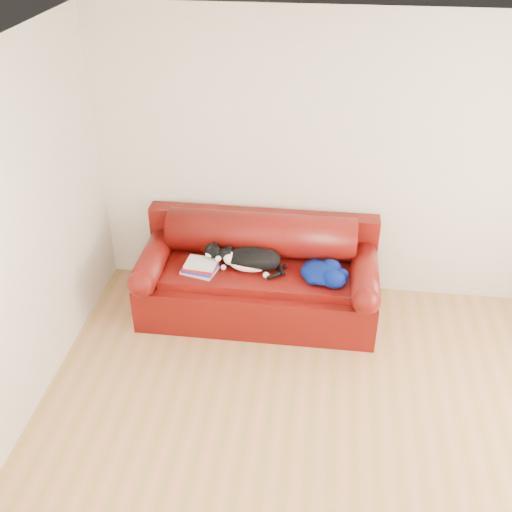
{
  "coord_description": "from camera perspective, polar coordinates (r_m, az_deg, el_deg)",
  "views": [
    {
      "loc": [
        -0.18,
        -2.86,
        3.46
      ],
      "look_at": [
        -0.72,
        1.35,
        0.7
      ],
      "focal_mm": 42.0,
      "sensor_mm": 36.0,
      "label": 1
    }
  ],
  "objects": [
    {
      "name": "cat",
      "position": [
        5.21,
        -0.41,
        -0.36
      ],
      "size": [
        0.68,
        0.29,
        0.25
      ],
      "rotation": [
        0.0,
        0.0,
        -0.05
      ],
      "color": "black",
      "rests_on": "sofa_base"
    },
    {
      "name": "sofa_back",
      "position": [
        5.48,
        0.51,
        0.76
      ],
      "size": [
        2.1,
        1.01,
        0.88
      ],
      "color": "#440209",
      "rests_on": "ground"
    },
    {
      "name": "sofa_base",
      "position": [
        5.45,
        0.19,
        -3.3
      ],
      "size": [
        2.1,
        0.9,
        0.5
      ],
      "color": "#440209",
      "rests_on": "ground"
    },
    {
      "name": "room_shell",
      "position": [
        3.41,
        11.23,
        0.48
      ],
      "size": [
        4.52,
        4.02,
        2.61
      ],
      "color": "beige",
      "rests_on": "ground"
    },
    {
      "name": "book_stack",
      "position": [
        5.23,
        -5.32,
        -1.03
      ],
      "size": [
        0.33,
        0.28,
        0.1
      ],
      "rotation": [
        0.0,
        0.0,
        -0.17
      ],
      "color": "beige",
      "rests_on": "sofa_base"
    },
    {
      "name": "ground",
      "position": [
        4.5,
        7.23,
        -17.73
      ],
      "size": [
        4.5,
        4.5,
        0.0
      ],
      "primitive_type": "plane",
      "color": "olive",
      "rests_on": "ground"
    },
    {
      "name": "blanket",
      "position": [
        5.15,
        6.45,
        -1.57
      ],
      "size": [
        0.47,
        0.47,
        0.14
      ],
      "rotation": [
        0.0,
        0.0,
        -0.39
      ],
      "color": "#020F47",
      "rests_on": "sofa_base"
    }
  ]
}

